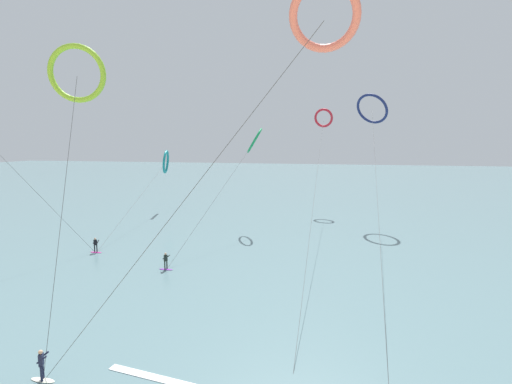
{
  "coord_description": "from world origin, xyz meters",
  "views": [
    {
      "loc": [
        6.34,
        -5.73,
        12.35
      ],
      "look_at": [
        0.0,
        22.56,
        8.45
      ],
      "focal_mm": 25.83,
      "sensor_mm": 36.0,
      "label": 1
    }
  ],
  "objects": [
    {
      "name": "sea_water",
      "position": [
        0.0,
        107.56,
        0.04
      ],
      "size": [
        400.0,
        200.0,
        0.08
      ],
      "primitive_type": "cube",
      "color": "slate",
      "rests_on": "ground"
    },
    {
      "name": "kite_crimson",
      "position": [
        3.49,
        62.38,
        16.68
      ],
      "size": [
        3.56,
        51.18,
        18.45
      ],
      "rotation": [
        0.0,
        0.0,
        2.92
      ],
      "color": "red",
      "rests_on": "ground"
    },
    {
      "name": "kite_navy",
      "position": [
        11.05,
        53.47,
        17.38
      ],
      "size": [
        5.9,
        44.45,
        19.64
      ],
      "rotation": [
        0.0,
        0.0,
        2.53
      ],
      "color": "navy",
      "rests_on": "ground"
    },
    {
      "name": "kite_teal",
      "position": [
        -23.86,
        55.09,
        8.91
      ],
      "size": [
        4.86,
        27.82,
        11.03
      ],
      "rotation": [
        0.0,
        0.0,
        4.99
      ],
      "color": "teal",
      "rests_on": "ground"
    },
    {
      "name": "surfer_magenta",
      "position": [
        -20.0,
        29.44,
        0.82
      ],
      "size": [
        1.4,
        0.6,
        1.7
      ],
      "rotation": [
        0.0,
        0.0,
        3.24
      ],
      "color": "#CC288E",
      "rests_on": "ground"
    },
    {
      "name": "kite_coral",
      "position": [
        5.52,
        11.68,
        17.87
      ],
      "size": [
        15.54,
        3.74,
        19.38
      ],
      "rotation": [
        0.0,
        0.0,
        3.06
      ],
      "color": "#EA7260",
      "rests_on": "ground"
    },
    {
      "name": "surfer_violet",
      "position": [
        -9.75,
        25.99,
        0.82
      ],
      "size": [
        1.4,
        0.66,
        1.7
      ],
      "rotation": [
        0.0,
        0.0,
        1.25
      ],
      "color": "purple",
      "rests_on": "ground"
    },
    {
      "name": "surfer_ivory",
      "position": [
        -8.33,
        9.05,
        0.82
      ],
      "size": [
        1.4,
        0.71,
        1.7
      ],
      "rotation": [
        0.0,
        0.0,
        2.08
      ],
      "color": "silver",
      "rests_on": "ground"
    },
    {
      "name": "kite_emerald",
      "position": [
        -5.46,
        45.92,
        12.6
      ],
      "size": [
        5.84,
        22.19,
        14.44
      ],
      "rotation": [
        0.0,
        0.0,
        4.92
      ],
      "color": "#199351",
      "rests_on": "ground"
    },
    {
      "name": "kite_lime",
      "position": [
        -11.16,
        16.77,
        16.98
      ],
      "size": [
        4.82,
        8.66,
        18.95
      ],
      "rotation": [
        0.0,
        0.0,
        3.42
      ],
      "color": "#8CC62D",
      "rests_on": "ground"
    }
  ]
}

